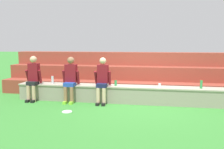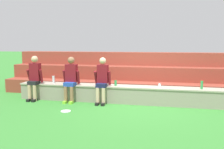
{
  "view_description": "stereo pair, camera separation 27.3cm",
  "coord_description": "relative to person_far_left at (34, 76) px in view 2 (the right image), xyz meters",
  "views": [
    {
      "loc": [
        0.4,
        -6.96,
        1.84
      ],
      "look_at": [
        -0.88,
        0.25,
        0.87
      ],
      "focal_mm": 38.03,
      "sensor_mm": 36.0,
      "label": 1
    },
    {
      "loc": [
        0.66,
        -6.91,
        1.84
      ],
      "look_at": [
        -0.88,
        0.25,
        0.87
      ],
      "focal_mm": 38.03,
      "sensor_mm": 36.0,
      "label": 2
    }
  ],
  "objects": [
    {
      "name": "water_bottle_center_gap",
      "position": [
        5.16,
        0.22,
        -0.12
      ],
      "size": [
        0.07,
        0.07,
        0.27
      ],
      "color": "green",
      "rests_on": "stone_seating_wall"
    },
    {
      "name": "person_left_of_center",
      "position": [
        1.24,
        0.02,
        -0.0
      ],
      "size": [
        0.54,
        0.53,
        1.42
      ],
      "color": "#996B4C",
      "rests_on": "ground"
    },
    {
      "name": "person_center",
      "position": [
        2.26,
        0.03,
        -0.02
      ],
      "size": [
        0.51,
        0.54,
        1.41
      ],
      "color": "beige",
      "rests_on": "ground"
    },
    {
      "name": "brick_bleachers",
      "position": [
        3.39,
        1.94,
        -0.19
      ],
      "size": [
        10.23,
        1.76,
        1.49
      ],
      "color": "brown",
      "rests_on": "ground"
    },
    {
      "name": "plastic_cup_right_end",
      "position": [
        3.98,
        0.25,
        -0.19
      ],
      "size": [
        0.08,
        0.08,
        0.11
      ],
      "primitive_type": "cylinder",
      "color": "white",
      "rests_on": "stone_seating_wall"
    },
    {
      "name": "ground_plane",
      "position": [
        3.39,
        0.02,
        -0.77
      ],
      "size": [
        80.0,
        80.0,
        0.0
      ],
      "primitive_type": "plane",
      "color": "#388433"
    },
    {
      "name": "water_bottle_near_left",
      "position": [
        2.63,
        0.23,
        -0.15
      ],
      "size": [
        0.08,
        0.08,
        0.2
      ],
      "color": "green",
      "rests_on": "stone_seating_wall"
    },
    {
      "name": "water_bottle_mid_right",
      "position": [
        0.54,
        0.27,
        -0.12
      ],
      "size": [
        0.08,
        0.08,
        0.27
      ],
      "color": "silver",
      "rests_on": "stone_seating_wall"
    },
    {
      "name": "person_far_left",
      "position": [
        0.0,
        0.0,
        0.0
      ],
      "size": [
        0.51,
        0.5,
        1.44
      ],
      "color": "#DBAD89",
      "rests_on": "ground"
    },
    {
      "name": "frisbee",
      "position": [
        1.51,
        -1.04,
        -0.76
      ],
      "size": [
        0.27,
        0.27,
        0.02
      ],
      "primitive_type": "cylinder",
      "color": "white",
      "rests_on": "ground"
    },
    {
      "name": "stone_seating_wall",
      "position": [
        3.39,
        0.28,
        -0.49
      ],
      "size": [
        7.85,
        0.55,
        0.53
      ],
      "color": "gray",
      "rests_on": "ground"
    }
  ]
}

